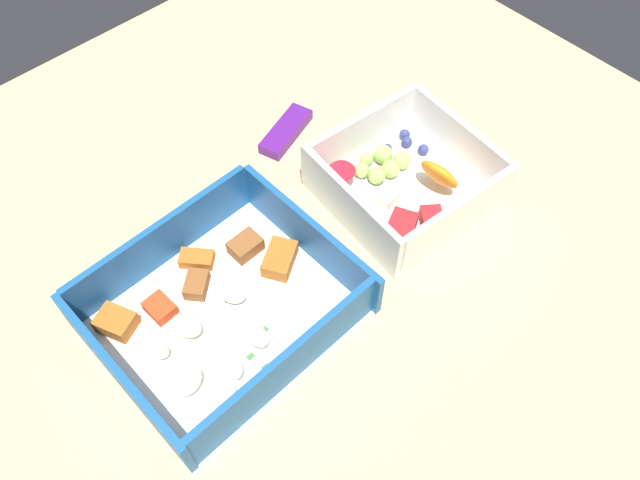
# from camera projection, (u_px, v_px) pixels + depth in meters

# --- Properties ---
(table_surface) EXTENTS (0.80, 0.80, 0.02)m
(table_surface) POSITION_uv_depth(u_px,v_px,m) (329.00, 248.00, 0.60)
(table_surface) COLOR tan
(table_surface) RESTS_ON ground
(pasta_container) EXTENTS (0.20, 0.17, 0.06)m
(pasta_container) POSITION_uv_depth(u_px,v_px,m) (220.00, 308.00, 0.53)
(pasta_container) COLOR white
(pasta_container) RESTS_ON table_surface
(fruit_bowl) EXTENTS (0.15, 0.15, 0.06)m
(fruit_bowl) POSITION_uv_depth(u_px,v_px,m) (403.00, 182.00, 0.60)
(fruit_bowl) COLOR white
(fruit_bowl) RESTS_ON table_surface
(candy_bar) EXTENTS (0.07, 0.04, 0.01)m
(candy_bar) POSITION_uv_depth(u_px,v_px,m) (286.00, 131.00, 0.66)
(candy_bar) COLOR #51197A
(candy_bar) RESTS_ON table_surface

